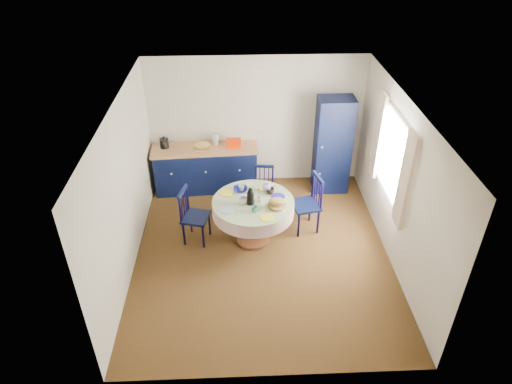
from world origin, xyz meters
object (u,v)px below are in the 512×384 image
cobalt_bowl (240,189)px  dining_table (254,208)px  chair_right (308,203)px  mug_a (243,200)px  kitchen_counter (206,167)px  pantry_cabinet (333,146)px  mug_c (270,191)px  chair_far (264,188)px  mug_d (241,188)px  mug_b (254,209)px  chair_left (193,215)px

cobalt_bowl → dining_table: bearing=-56.7°
chair_right → cobalt_bowl: chair_right is taller
mug_a → kitchen_counter: bearing=112.0°
dining_table → cobalt_bowl: size_ratio=5.70×
cobalt_bowl → kitchen_counter: bearing=115.7°
pantry_cabinet → kitchen_counter: bearing=177.1°
dining_table → pantry_cabinet: bearing=45.5°
dining_table → mug_c: 0.39m
dining_table → cobalt_bowl: bearing=123.3°
chair_far → mug_d: mug_d is taller
kitchen_counter → chair_right: kitchen_counter is taller
mug_b → mug_a: bearing=124.7°
kitchen_counter → mug_d: (0.67, -1.33, 0.38)m
dining_table → mug_b: size_ratio=13.06×
chair_far → chair_right: 0.95m
chair_left → cobalt_bowl: chair_left is taller
mug_c → dining_table: bearing=-142.7°
kitchen_counter → mug_c: size_ratio=15.61×
pantry_cabinet → mug_c: size_ratio=14.47×
chair_left → mug_c: 1.30m
mug_a → mug_c: bearing=30.1°
mug_c → cobalt_bowl: bearing=167.9°
pantry_cabinet → chair_left: pantry_cabinet is taller
mug_d → chair_right: bearing=-1.3°
kitchen_counter → chair_right: size_ratio=1.97×
chair_far → mug_d: (-0.40, -0.61, 0.41)m
mug_b → dining_table: bearing=89.7°
mug_a → chair_left: bearing=171.6°
chair_left → chair_far: size_ratio=1.16×
dining_table → chair_right: (0.91, 0.30, -0.15)m
mug_d → cobalt_bowl: mug_d is taller
kitchen_counter → chair_far: size_ratio=2.41×
chair_right → mug_d: (-1.10, 0.02, 0.32)m
kitchen_counter → mug_a: (0.69, -1.70, 0.38)m
chair_right → cobalt_bowl: size_ratio=4.45×
kitchen_counter → pantry_cabinet: 2.42m
pantry_cabinet → mug_a: size_ratio=13.76×
mug_b → mug_c: (0.28, 0.49, 0.00)m
kitchen_counter → dining_table: 1.88m
chair_left → mug_d: 0.90m
mug_d → cobalt_bowl: (-0.02, -0.01, -0.02)m
pantry_cabinet → mug_d: (-1.71, -1.22, -0.10)m
kitchen_counter → cobalt_bowl: size_ratio=8.77×
chair_far → mug_c: 0.84m
chair_left → mug_d: bearing=-57.7°
dining_table → mug_c: bearing=37.3°
dining_table → chair_right: size_ratio=1.28×
chair_right → mug_b: size_ratio=10.19×
pantry_cabinet → chair_right: bearing=-116.2°
chair_left → chair_far: (1.19, 0.86, -0.06)m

